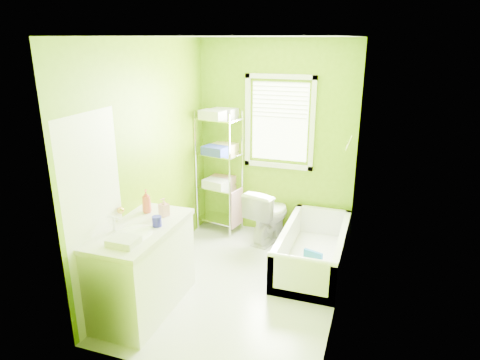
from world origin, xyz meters
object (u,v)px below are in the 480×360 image
(bathtub, at_px, (312,255))
(toilet, at_px, (268,214))
(vanity, at_px, (142,266))
(wire_shelf_unit, at_px, (220,158))

(bathtub, height_order, toilet, toilet)
(bathtub, distance_m, vanity, 2.01)
(vanity, bearing_deg, bathtub, 42.77)
(vanity, bearing_deg, wire_shelf_unit, 88.65)
(toilet, xyz_separation_m, vanity, (-0.77, -1.88, 0.10))
(wire_shelf_unit, bearing_deg, toilet, -9.56)
(bathtub, xyz_separation_m, vanity, (-1.46, -1.35, 0.31))
(vanity, bearing_deg, toilet, 67.84)
(toilet, height_order, vanity, vanity)
(toilet, xyz_separation_m, wire_shelf_unit, (-0.72, 0.12, 0.68))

